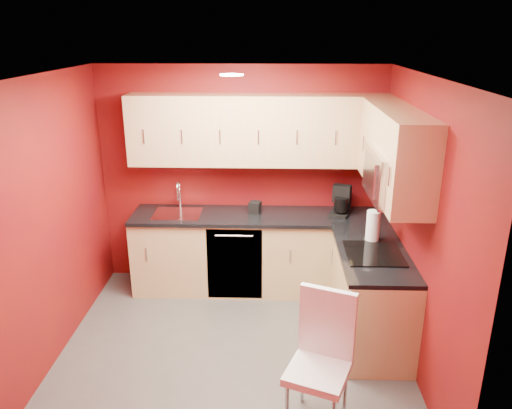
# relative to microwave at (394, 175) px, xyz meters

# --- Properties ---
(floor) EXTENTS (3.20, 3.20, 0.00)m
(floor) POSITION_rel_microwave_xyz_m (-1.39, -0.20, -1.66)
(floor) COLOR #4B4946
(floor) RESTS_ON ground
(ceiling) EXTENTS (3.20, 3.20, 0.00)m
(ceiling) POSITION_rel_microwave_xyz_m (-1.39, -0.20, 0.84)
(ceiling) COLOR white
(ceiling) RESTS_ON wall_back
(wall_back) EXTENTS (3.20, 0.00, 3.20)m
(wall_back) POSITION_rel_microwave_xyz_m (-1.39, 1.30, -0.41)
(wall_back) COLOR maroon
(wall_back) RESTS_ON floor
(wall_front) EXTENTS (3.20, 0.00, 3.20)m
(wall_front) POSITION_rel_microwave_xyz_m (-1.39, -1.70, -0.41)
(wall_front) COLOR maroon
(wall_front) RESTS_ON floor
(wall_left) EXTENTS (0.00, 3.00, 3.00)m
(wall_left) POSITION_rel_microwave_xyz_m (-2.99, -0.20, -0.41)
(wall_left) COLOR maroon
(wall_left) RESTS_ON floor
(wall_right) EXTENTS (0.00, 3.00, 3.00)m
(wall_right) POSITION_rel_microwave_xyz_m (0.21, -0.20, -0.41)
(wall_right) COLOR maroon
(wall_right) RESTS_ON floor
(base_cabinets_back) EXTENTS (2.80, 0.60, 0.87)m
(base_cabinets_back) POSITION_rel_microwave_xyz_m (-1.19, 1.00, -1.22)
(base_cabinets_back) COLOR #D2B878
(base_cabinets_back) RESTS_ON floor
(base_cabinets_right) EXTENTS (0.60, 1.30, 0.87)m
(base_cabinets_right) POSITION_rel_microwave_xyz_m (-0.09, 0.05, -1.22)
(base_cabinets_right) COLOR #D2B878
(base_cabinets_right) RESTS_ON floor
(countertop_back) EXTENTS (2.80, 0.63, 0.04)m
(countertop_back) POSITION_rel_microwave_xyz_m (-1.19, 0.99, -0.77)
(countertop_back) COLOR black
(countertop_back) RESTS_ON base_cabinets_back
(countertop_right) EXTENTS (0.63, 1.27, 0.04)m
(countertop_right) POSITION_rel_microwave_xyz_m (-0.11, 0.04, -0.77)
(countertop_right) COLOR black
(countertop_right) RESTS_ON base_cabinets_right
(upper_cabinets_back) EXTENTS (2.80, 0.35, 0.75)m
(upper_cabinets_back) POSITION_rel_microwave_xyz_m (-1.19, 1.13, 0.17)
(upper_cabinets_back) COLOR tan
(upper_cabinets_back) RESTS_ON wall_back
(upper_cabinets_right) EXTENTS (0.35, 1.55, 0.75)m
(upper_cabinets_right) POSITION_rel_microwave_xyz_m (0.03, 0.24, 0.23)
(upper_cabinets_right) COLOR tan
(upper_cabinets_right) RESTS_ON wall_right
(microwave) EXTENTS (0.42, 0.76, 0.42)m
(microwave) POSITION_rel_microwave_xyz_m (0.00, 0.00, 0.00)
(microwave) COLOR silver
(microwave) RESTS_ON upper_cabinets_right
(cooktop) EXTENTS (0.50, 0.55, 0.01)m
(cooktop) POSITION_rel_microwave_xyz_m (-0.11, 0.00, -0.74)
(cooktop) COLOR black
(cooktop) RESTS_ON countertop_right
(sink) EXTENTS (0.52, 0.42, 0.35)m
(sink) POSITION_rel_microwave_xyz_m (-2.09, 1.00, -0.72)
(sink) COLOR silver
(sink) RESTS_ON countertop_back
(dishwasher_front) EXTENTS (0.60, 0.02, 0.82)m
(dishwasher_front) POSITION_rel_microwave_xyz_m (-1.44, 0.71, -1.22)
(dishwasher_front) COLOR black
(dishwasher_front) RESTS_ON base_cabinets_back
(downlight) EXTENTS (0.20, 0.20, 0.01)m
(downlight) POSITION_rel_microwave_xyz_m (-1.39, 0.10, 0.82)
(downlight) COLOR white
(downlight) RESTS_ON ceiling
(coffee_maker) EXTENTS (0.27, 0.31, 0.32)m
(coffee_maker) POSITION_rel_microwave_xyz_m (-0.30, 1.01, -0.59)
(coffee_maker) COLOR black
(coffee_maker) RESTS_ON countertop_back
(napkin_holder) EXTENTS (0.15, 0.15, 0.13)m
(napkin_holder) POSITION_rel_microwave_xyz_m (-1.23, 1.04, -0.69)
(napkin_holder) COLOR black
(napkin_holder) RESTS_ON countertop_back
(paper_towel) EXTENTS (0.22, 0.22, 0.30)m
(paper_towel) POSITION_rel_microwave_xyz_m (-0.07, 0.30, -0.60)
(paper_towel) COLOR white
(paper_towel) RESTS_ON countertop_right
(dining_chair) EXTENTS (0.56, 0.57, 1.06)m
(dining_chair) POSITION_rel_microwave_xyz_m (-0.69, -1.11, -1.13)
(dining_chair) COLOR white
(dining_chair) RESTS_ON floor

